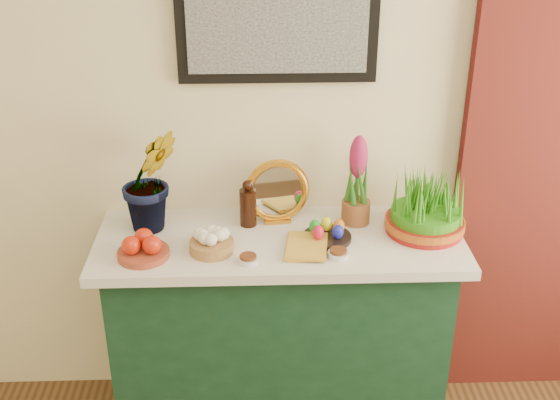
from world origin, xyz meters
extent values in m
cube|color=beige|center=(0.00, 2.25, 1.35)|extent=(4.00, 0.04, 2.70)
cube|color=black|center=(0.08, 2.23, 1.70)|extent=(0.74, 0.03, 0.54)
cube|color=#A5A5A5|center=(0.08, 2.21, 1.70)|extent=(0.66, 0.01, 0.46)
cube|color=#153B24|center=(0.08, 2.00, 0.42)|extent=(1.30, 0.45, 0.85)
cube|color=silver|center=(0.08, 2.00, 0.87)|extent=(1.40, 0.55, 0.04)
imported|color=#2B681C|center=(-0.41, 2.09, 1.16)|extent=(0.34, 0.32, 0.54)
cylinder|color=#953A23|center=(-0.42, 1.87, 0.90)|extent=(0.24, 0.24, 0.03)
cylinder|color=#A17741|center=(-0.18, 1.90, 0.91)|extent=(0.19, 0.19, 0.04)
cylinder|color=black|center=(-0.04, 2.10, 0.97)|extent=(0.07, 0.07, 0.15)
sphere|color=black|center=(-0.04, 2.10, 1.06)|extent=(0.04, 0.04, 0.04)
cube|color=orange|center=(0.07, 2.12, 0.90)|extent=(0.11, 0.06, 0.02)
torus|color=orange|center=(0.07, 2.14, 1.02)|extent=(0.26, 0.09, 0.26)
cylinder|color=silver|center=(0.07, 2.13, 1.02)|extent=(0.20, 0.05, 0.20)
imported|color=gold|center=(0.10, 1.91, 0.90)|extent=(0.16, 0.22, 0.03)
cylinder|color=silver|center=(-0.04, 1.82, 0.90)|extent=(0.07, 0.07, 0.02)
cylinder|color=#592D14|center=(-0.04, 1.82, 0.91)|extent=(0.06, 0.06, 0.01)
cylinder|color=silver|center=(0.28, 1.85, 0.90)|extent=(0.08, 0.08, 0.02)
cylinder|color=#592D14|center=(0.28, 1.85, 0.92)|extent=(0.06, 0.06, 0.01)
cylinder|color=black|center=(0.26, 1.97, 0.90)|extent=(0.23, 0.23, 0.02)
ellipsoid|color=red|center=(0.22, 1.95, 0.94)|extent=(0.04, 0.04, 0.06)
ellipsoid|color=#1720A5|center=(0.29, 1.95, 0.94)|extent=(0.04, 0.04, 0.06)
ellipsoid|color=yellow|center=(0.26, 2.01, 0.94)|extent=(0.04, 0.04, 0.06)
ellipsoid|color=#1B941E|center=(0.21, 1.99, 0.94)|extent=(0.04, 0.04, 0.06)
ellipsoid|color=orange|center=(0.30, 1.99, 0.94)|extent=(0.04, 0.04, 0.06)
cylinder|color=brown|center=(0.38, 2.11, 0.94)|extent=(0.11, 0.11, 0.09)
ellipsoid|color=#AB225E|center=(0.38, 2.11, 1.17)|extent=(0.07, 0.07, 0.17)
cylinder|color=maroon|center=(0.64, 2.03, 0.92)|extent=(0.30, 0.30, 0.05)
cylinder|color=maroon|center=(0.64, 2.03, 0.93)|extent=(0.31, 0.31, 0.03)
camera|label=1|loc=(0.00, -0.33, 2.21)|focal=45.00mm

